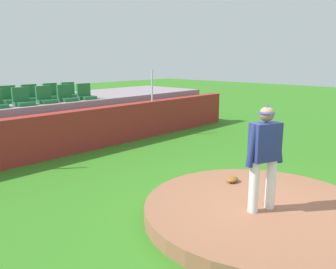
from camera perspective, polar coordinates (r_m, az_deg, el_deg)
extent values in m
plane|color=#31751D|center=(6.27, 14.64, -13.15)|extent=(60.00, 60.00, 0.00)
cylinder|color=#8D5940|center=(6.22, 14.70, -12.12)|extent=(3.90, 3.90, 0.25)
cylinder|color=white|center=(5.74, 13.90, -8.36)|extent=(0.16, 0.16, 0.84)
cylinder|color=white|center=(5.94, 16.48, -7.77)|extent=(0.16, 0.16, 0.84)
cube|color=navy|center=(5.63, 15.63, -1.16)|extent=(0.53, 0.41, 0.61)
cylinder|color=navy|center=(5.49, 13.61, -1.79)|extent=(0.22, 0.17, 0.68)
cylinder|color=navy|center=(5.80, 17.49, -1.25)|extent=(0.27, 0.19, 0.68)
sphere|color=#8C6647|center=(5.55, 15.89, 3.21)|extent=(0.23, 0.23, 0.23)
cone|color=navy|center=(5.54, 15.93, 4.04)|extent=(0.35, 0.35, 0.13)
sphere|color=white|center=(6.51, 13.77, -9.42)|extent=(0.07, 0.07, 0.07)
ellipsoid|color=brown|center=(7.09, 10.54, -7.26)|extent=(0.32, 0.23, 0.11)
cube|color=maroon|center=(10.19, -16.35, 0.22)|extent=(14.42, 0.40, 1.21)
cylinder|color=silver|center=(12.10, -2.64, 8.00)|extent=(0.06, 0.06, 1.07)
cube|color=gray|center=(12.03, -21.62, 2.03)|extent=(13.52, 3.21, 1.37)
cube|color=#226736|center=(10.59, -22.52, 4.69)|extent=(0.48, 0.44, 0.10)
cube|color=#226736|center=(10.72, -23.04, 6.08)|extent=(0.48, 0.08, 0.40)
cube|color=#226736|center=(10.93, -19.20, 5.16)|extent=(0.48, 0.44, 0.10)
cube|color=#226736|center=(11.07, -19.73, 6.50)|extent=(0.48, 0.08, 0.40)
cube|color=#226736|center=(11.25, -16.10, 5.55)|extent=(0.48, 0.44, 0.10)
cube|color=#226736|center=(11.38, -16.65, 6.85)|extent=(0.48, 0.08, 0.40)
cube|color=#226736|center=(11.62, -13.13, 5.91)|extent=(0.48, 0.44, 0.10)
cube|color=#226736|center=(11.74, -13.68, 7.17)|extent=(0.48, 0.08, 0.40)
cube|color=#226736|center=(11.41, -24.40, 5.02)|extent=(0.48, 0.44, 0.10)
cube|color=#226736|center=(11.56, -24.86, 6.31)|extent=(0.48, 0.08, 0.40)
cube|color=#226736|center=(11.70, -21.35, 5.43)|extent=(0.48, 0.44, 0.10)
cube|color=#226736|center=(11.84, -21.83, 6.68)|extent=(0.48, 0.08, 0.40)
cube|color=#226736|center=(12.05, -18.30, 5.83)|extent=(0.48, 0.44, 0.10)
cube|color=#226736|center=(12.18, -18.80, 7.04)|extent=(0.48, 0.08, 0.40)
cube|color=#226736|center=(12.36, -15.61, 6.15)|extent=(0.48, 0.44, 0.10)
cube|color=#226736|center=(12.49, -16.12, 7.33)|extent=(0.48, 0.08, 0.40)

